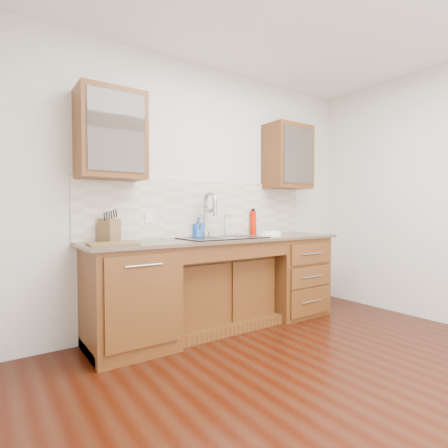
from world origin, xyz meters
TOP-DOWN VIEW (x-y plane):
  - ground at (0.00, 0.00)m, footprint 4.00×3.50m
  - wall_back at (0.00, 1.80)m, footprint 4.00×0.10m
  - base_cabinet_left at (-0.95, 1.44)m, footprint 0.70×0.62m
  - base_cabinet_center at (0.00, 1.53)m, footprint 1.20×0.44m
  - base_cabinet_right at (0.95, 1.44)m, footprint 0.70×0.62m
  - countertop at (0.00, 1.43)m, footprint 2.70×0.65m
  - backsplash at (0.00, 1.74)m, footprint 2.70×0.02m
  - sink at (0.00, 1.41)m, footprint 0.84×0.46m
  - faucet at (-0.07, 1.64)m, footprint 0.04×0.04m
  - filter_tap at (0.18, 1.65)m, footprint 0.02×0.02m
  - upper_cabinet_left at (-1.05, 1.58)m, footprint 0.55×0.34m
  - upper_cabinet_right at (1.05, 1.58)m, footprint 0.55×0.34m
  - outlet_left at (-0.65, 1.73)m, footprint 0.08×0.01m
  - outlet_right at (0.65, 1.73)m, footprint 0.08×0.01m
  - soap_bottle at (-0.13, 1.68)m, footprint 0.10×0.10m
  - water_bottle at (0.61, 1.69)m, footprint 0.09×0.09m
  - plate at (0.60, 1.40)m, footprint 0.35×0.35m
  - dish_towel at (0.66, 1.46)m, footprint 0.21×0.17m
  - knife_block at (-1.06, 1.62)m, footprint 0.16×0.21m
  - cutting_board at (-1.12, 1.33)m, footprint 0.38×0.28m
  - cup_left_a at (-1.14, 1.58)m, footprint 0.16×0.16m
  - cup_left_b at (-0.96, 1.58)m, footprint 0.13×0.13m
  - cup_right_a at (0.95, 1.58)m, footprint 0.13×0.13m
  - cup_right_b at (1.14, 1.58)m, footprint 0.09×0.09m

SIDE VIEW (x-z plane):
  - ground at x=0.00m, z-range -0.10..0.00m
  - base_cabinet_center at x=0.00m, z-range 0.00..0.70m
  - base_cabinet_left at x=-0.95m, z-range 0.00..0.88m
  - base_cabinet_right at x=0.95m, z-range 0.00..0.88m
  - sink at x=0.00m, z-range 0.73..0.92m
  - countertop at x=0.00m, z-range 0.88..0.91m
  - plate at x=0.60m, z-range 0.91..0.92m
  - cutting_board at x=-1.12m, z-range 0.91..0.93m
  - dish_towel at x=0.66m, z-range 0.93..0.96m
  - knife_block at x=-1.06m, z-range 0.91..1.11m
  - soap_bottle at x=-0.13m, z-range 0.91..1.11m
  - filter_tap at x=0.18m, z-range 0.91..1.15m
  - water_bottle at x=0.61m, z-range 0.91..1.18m
  - faucet at x=-0.07m, z-range 0.91..1.31m
  - outlet_left at x=-0.65m, z-range 1.06..1.18m
  - outlet_right at x=0.65m, z-range 1.06..1.18m
  - backsplash at x=0.00m, z-range 0.91..1.50m
  - wall_back at x=0.00m, z-range 0.00..2.70m
  - cup_right_b at x=1.14m, z-range 1.72..1.81m
  - cup_left_b at x=-0.96m, z-range 1.73..1.82m
  - cup_right_a at x=0.95m, z-range 1.72..1.82m
  - cup_left_a at x=-1.14m, z-range 1.73..1.82m
  - upper_cabinet_left at x=-1.05m, z-range 1.45..2.20m
  - upper_cabinet_right at x=1.05m, z-range 1.45..2.20m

